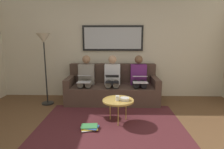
# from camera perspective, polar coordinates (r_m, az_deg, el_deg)

# --- Properties ---
(wall_rear) EXTENTS (6.00, 0.12, 2.60)m
(wall_rear) POSITION_cam_1_polar(r_m,az_deg,el_deg) (5.04, 0.24, 8.09)
(wall_rear) COLOR beige
(wall_rear) RESTS_ON ground_plane
(area_rug) EXTENTS (2.60, 1.80, 0.01)m
(area_rug) POSITION_cam_1_polar(r_m,az_deg,el_deg) (3.62, -0.32, -14.25)
(area_rug) COLOR #4C1E23
(area_rug) RESTS_ON ground_plane
(couch) EXTENTS (2.20, 0.90, 0.90)m
(couch) POSITION_cam_1_polar(r_m,az_deg,el_deg) (4.71, 0.12, -4.30)
(couch) COLOR #4C382D
(couch) RESTS_ON ground_plane
(framed_mirror) EXTENTS (1.56, 0.05, 0.65)m
(framed_mirror) POSITION_cam_1_polar(r_m,az_deg,el_deg) (4.94, 0.22, 10.93)
(framed_mirror) COLOR black
(coffee_table) EXTENTS (0.58, 0.58, 0.43)m
(coffee_table) POSITION_cam_1_polar(r_m,az_deg,el_deg) (3.52, 1.88, -7.93)
(coffee_table) COLOR tan
(coffee_table) RESTS_ON ground_plane
(cup) EXTENTS (0.07, 0.07, 0.09)m
(cup) POSITION_cam_1_polar(r_m,az_deg,el_deg) (3.47, 1.67, -7.17)
(cup) COLOR silver
(cup) RESTS_ON coffee_table
(bowl) EXTENTS (0.17, 0.17, 0.05)m
(bowl) POSITION_cam_1_polar(r_m,az_deg,el_deg) (3.49, 3.84, -7.42)
(bowl) COLOR beige
(bowl) RESTS_ON coffee_table
(person_left) EXTENTS (0.38, 0.58, 1.14)m
(person_left) POSITION_cam_1_polar(r_m,az_deg,el_deg) (4.61, 8.09, -0.95)
(person_left) COLOR #66236B
(person_left) RESTS_ON couch
(laptop_white) EXTENTS (0.33, 0.35, 0.15)m
(laptop_white) POSITION_cam_1_polar(r_m,az_deg,el_deg) (4.36, 8.47, -1.34)
(laptop_white) COLOR white
(person_middle) EXTENTS (0.38, 0.58, 1.14)m
(person_middle) POSITION_cam_1_polar(r_m,az_deg,el_deg) (4.58, 0.10, -0.92)
(person_middle) COLOR silver
(person_middle) RESTS_ON couch
(laptop_black) EXTENTS (0.31, 0.37, 0.16)m
(laptop_black) POSITION_cam_1_polar(r_m,az_deg,el_deg) (4.34, 0.04, -1.32)
(laptop_black) COLOR black
(person_right) EXTENTS (0.38, 0.58, 1.14)m
(person_right) POSITION_cam_1_polar(r_m,az_deg,el_deg) (4.63, -7.84, -0.87)
(person_right) COLOR gray
(person_right) RESTS_ON couch
(laptop_silver) EXTENTS (0.30, 0.38, 0.16)m
(laptop_silver) POSITION_cam_1_polar(r_m,az_deg,el_deg) (4.40, -8.33, -1.17)
(laptop_silver) COLOR silver
(magazine_stack) EXTENTS (0.34, 0.29, 0.05)m
(magazine_stack) POSITION_cam_1_polar(r_m,az_deg,el_deg) (3.40, -6.80, -15.63)
(magazine_stack) COLOR red
(magazine_stack) RESTS_ON ground_plane
(standing_lamp) EXTENTS (0.32, 0.32, 1.66)m
(standing_lamp) POSITION_cam_1_polar(r_m,az_deg,el_deg) (4.59, -19.90, 8.08)
(standing_lamp) COLOR black
(standing_lamp) RESTS_ON ground_plane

